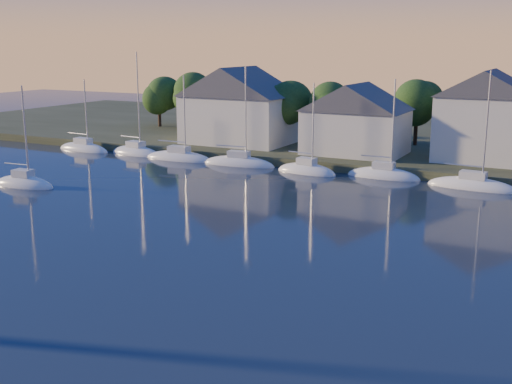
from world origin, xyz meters
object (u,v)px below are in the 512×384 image
Objects in this scene: drifting_sailboat_left at (24,185)px; clubhouse_centre at (356,118)px; clubhouse_east at (487,115)px; clubhouse_west at (239,104)px.

clubhouse_centre is at bearing 43.31° from drifting_sailboat_left.
clubhouse_east is 0.98× the size of drifting_sailboat_left.
clubhouse_centre is at bearing -3.58° from clubhouse_west.
drifting_sailboat_left reaches higher than clubhouse_centre.
drifting_sailboat_left is at bearing -131.20° from clubhouse_centre.
drifting_sailboat_left is (-24.00, -27.41, -5.04)m from clubhouse_centre.
clubhouse_east is at bearing 1.91° from clubhouse_west.
clubhouse_west is 30.09m from drifting_sailboat_left.
clubhouse_west reaches higher than clubhouse_centre.
clubhouse_east is (14.00, 2.00, 0.87)m from clubhouse_centre.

